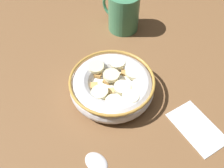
{
  "coord_description": "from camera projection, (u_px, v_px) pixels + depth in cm",
  "views": [
    {
      "loc": [
        -21.94,
        26.21,
        44.47
      ],
      "look_at": [
        0.0,
        0.0,
        3.0
      ],
      "focal_mm": 41.42,
      "sensor_mm": 36.0,
      "label": 1
    }
  ],
  "objects": [
    {
      "name": "ground_plane",
      "position": [
        112.0,
        96.0,
        0.57
      ],
      "size": [
        126.6,
        126.6,
        2.0
      ],
      "primitive_type": "cube",
      "color": "brown"
    },
    {
      "name": "cereal_bowl",
      "position": [
        112.0,
        86.0,
        0.54
      ],
      "size": [
        17.8,
        17.8,
        4.9
      ],
      "color": "silver",
      "rests_on": "ground_plane"
    },
    {
      "name": "coffee_mug",
      "position": [
        123.0,
        12.0,
        0.66
      ],
      "size": [
        11.11,
        7.92,
        9.99
      ],
      "color": "#3F7F59",
      "rests_on": "ground_plane"
    },
    {
      "name": "folded_napkin",
      "position": [
        197.0,
        127.0,
        0.5
      ],
      "size": [
        12.69,
        9.88,
        0.3
      ],
      "primitive_type": "cube",
      "rotation": [
        0.0,
        0.0,
        -0.32
      ],
      "color": "silver",
      "rests_on": "ground_plane"
    }
  ]
}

